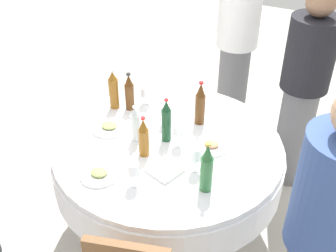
% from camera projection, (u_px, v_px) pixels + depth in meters
% --- Properties ---
extents(ground_plane, '(10.00, 10.00, 0.00)m').
position_uv_depth(ground_plane, '(168.00, 223.00, 3.04)').
color(ground_plane, '#B7B2A8').
extents(dining_table, '(1.47, 1.47, 0.74)m').
position_uv_depth(dining_table, '(168.00, 160.00, 2.70)').
color(dining_table, white).
rests_on(dining_table, ground_plane).
extents(bottle_amber_outer, '(0.07, 0.07, 0.29)m').
position_uv_depth(bottle_amber_outer, '(114.00, 90.00, 2.89)').
color(bottle_amber_outer, '#8C5619').
rests_on(bottle_amber_outer, dining_table).
extents(bottle_amber_north, '(0.06, 0.06, 0.27)m').
position_uv_depth(bottle_amber_north, '(144.00, 138.00, 2.45)').
color(bottle_amber_north, '#8C5619').
rests_on(bottle_amber_north, dining_table).
extents(bottle_dark_green_mid, '(0.06, 0.06, 0.30)m').
position_uv_depth(bottle_dark_green_mid, '(166.00, 121.00, 2.56)').
color(bottle_dark_green_mid, '#194728').
rests_on(bottle_dark_green_mid, dining_table).
extents(bottle_brown_right, '(0.07, 0.07, 0.31)m').
position_uv_depth(bottle_brown_right, '(200.00, 104.00, 2.72)').
color(bottle_brown_right, '#593314').
rests_on(bottle_brown_right, dining_table).
extents(bottle_clear_rear, '(0.06, 0.06, 0.25)m').
position_uv_depth(bottle_clear_rear, '(135.00, 124.00, 2.58)').
color(bottle_clear_rear, silver).
rests_on(bottle_clear_rear, dining_table).
extents(bottle_green_left, '(0.07, 0.07, 0.31)m').
position_uv_depth(bottle_green_left, '(207.00, 168.00, 2.19)').
color(bottle_green_left, '#2D6B38').
rests_on(bottle_green_left, dining_table).
extents(bottle_brown_east, '(0.06, 0.06, 0.28)m').
position_uv_depth(bottle_brown_east, '(129.00, 93.00, 2.88)').
color(bottle_brown_east, '#593314').
rests_on(bottle_brown_east, dining_table).
extents(wine_glass_right, '(0.06, 0.06, 0.15)m').
position_uv_depth(wine_glass_right, '(179.00, 131.00, 2.54)').
color(wine_glass_right, white).
rests_on(wine_glass_right, dining_table).
extents(wine_glass_rear, '(0.06, 0.06, 0.15)m').
position_uv_depth(wine_glass_rear, '(133.00, 170.00, 2.24)').
color(wine_glass_rear, white).
rests_on(wine_glass_rear, dining_table).
extents(wine_glass_left, '(0.06, 0.06, 0.16)m').
position_uv_depth(wine_glass_left, '(196.00, 155.00, 2.34)').
color(wine_glass_left, white).
rests_on(wine_glass_left, dining_table).
extents(wine_glass_east, '(0.07, 0.07, 0.15)m').
position_uv_depth(wine_glass_east, '(166.00, 110.00, 2.74)').
color(wine_glass_east, white).
rests_on(wine_glass_east, dining_table).
extents(wine_glass_south, '(0.07, 0.07, 0.13)m').
position_uv_depth(wine_glass_south, '(146.00, 92.00, 2.95)').
color(wine_glass_south, white).
rests_on(wine_glass_south, dining_table).
extents(plate_south, '(0.20, 0.20, 0.04)m').
position_uv_depth(plate_south, '(211.00, 146.00, 2.57)').
color(plate_south, white).
rests_on(plate_south, dining_table).
extents(plate_near, '(0.23, 0.23, 0.04)m').
position_uv_depth(plate_near, '(109.00, 127.00, 2.73)').
color(plate_near, white).
rests_on(plate_near, dining_table).
extents(plate_far, '(0.22, 0.22, 0.04)m').
position_uv_depth(plate_far, '(99.00, 174.00, 2.35)').
color(plate_far, white).
rests_on(plate_far, dining_table).
extents(knife_north, '(0.17, 0.08, 0.00)m').
position_uv_depth(knife_north, '(229.00, 112.00, 2.91)').
color(knife_north, silver).
rests_on(knife_north, dining_table).
extents(folded_napkin, '(0.21, 0.21, 0.02)m').
position_uv_depth(folded_napkin, '(165.00, 170.00, 2.39)').
color(folded_napkin, white).
rests_on(folded_napkin, dining_table).
extents(person_outer, '(0.34, 0.34, 1.61)m').
position_uv_depth(person_outer, '(236.00, 50.00, 3.50)').
color(person_outer, slate).
rests_on(person_outer, ground_plane).
extents(person_north, '(0.34, 0.34, 1.56)m').
position_uv_depth(person_north, '(303.00, 91.00, 3.01)').
color(person_north, slate).
rests_on(person_north, ground_plane).
extents(person_mid, '(0.34, 0.34, 1.62)m').
position_uv_depth(person_mid, '(321.00, 242.00, 1.83)').
color(person_mid, slate).
rests_on(person_mid, ground_plane).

